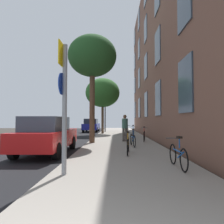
# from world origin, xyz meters

# --- Properties ---
(ground_plane) EXTENTS (41.80, 41.80, 0.00)m
(ground_plane) POSITION_xyz_m (-2.40, 15.00, 0.00)
(ground_plane) COLOR #332D28
(road_asphalt) EXTENTS (7.00, 38.00, 0.01)m
(road_asphalt) POSITION_xyz_m (-4.50, 15.00, 0.01)
(road_asphalt) COLOR black
(road_asphalt) RESTS_ON ground
(sidewalk) EXTENTS (4.20, 38.00, 0.12)m
(sidewalk) POSITION_xyz_m (1.10, 15.00, 0.06)
(sidewalk) COLOR gray
(sidewalk) RESTS_ON ground
(building_facade) EXTENTS (0.56, 27.00, 14.44)m
(building_facade) POSITION_xyz_m (3.69, 14.50, 7.23)
(building_facade) COLOR brown
(building_facade) RESTS_ON ground
(sign_post) EXTENTS (0.15, 0.60, 3.34)m
(sign_post) POSITION_xyz_m (-0.62, 4.24, 2.08)
(sign_post) COLOR gray
(sign_post) RESTS_ON sidewalk
(traffic_light) EXTENTS (0.43, 0.24, 3.71)m
(traffic_light) POSITION_xyz_m (-0.56, 22.66, 2.66)
(traffic_light) COLOR black
(traffic_light) RESTS_ON sidewalk
(tree_near) EXTENTS (2.98, 2.98, 6.56)m
(tree_near) POSITION_xyz_m (-0.71, 11.44, 5.35)
(tree_near) COLOR brown
(tree_near) RESTS_ON sidewalk
(tree_far) EXTENTS (3.48, 3.48, 5.63)m
(tree_far) POSITION_xyz_m (-0.58, 19.76, 4.26)
(tree_far) COLOR brown
(tree_far) RESTS_ON sidewalk
(bicycle_0) EXTENTS (0.42, 1.60, 0.92)m
(bicycle_0) POSITION_xyz_m (2.49, 4.99, 0.48)
(bicycle_0) COLOR black
(bicycle_0) RESTS_ON sidewalk
(bicycle_1) EXTENTS (0.42, 1.58, 0.92)m
(bicycle_1) POSITION_xyz_m (1.22, 7.39, 0.48)
(bicycle_1) COLOR black
(bicycle_1) RESTS_ON sidewalk
(bicycle_2) EXTENTS (0.42, 1.68, 0.91)m
(bicycle_2) POSITION_xyz_m (1.62, 9.79, 0.47)
(bicycle_2) COLOR black
(bicycle_2) RESTS_ON sidewalk
(bicycle_3) EXTENTS (0.46, 1.61, 0.95)m
(bicycle_3) POSITION_xyz_m (2.56, 12.19, 0.49)
(bicycle_3) COLOR black
(bicycle_3) RESTS_ON sidewalk
(bicycle_4) EXTENTS (0.43, 1.75, 0.99)m
(bicycle_4) POSITION_xyz_m (2.07, 14.59, 0.51)
(bicycle_4) COLOR black
(bicycle_4) RESTS_ON sidewalk
(bicycle_5) EXTENTS (0.48, 1.67, 0.97)m
(bicycle_5) POSITION_xyz_m (1.73, 16.99, 0.50)
(bicycle_5) COLOR black
(bicycle_5) RESTS_ON sidewalk
(pedestrian_0) EXTENTS (0.54, 0.54, 1.71)m
(pedestrian_0) POSITION_xyz_m (1.33, 12.22, 1.10)
(pedestrian_0) COLOR #4C4742
(pedestrian_0) RESTS_ON sidewalk
(pedestrian_1) EXTENTS (0.52, 0.52, 1.66)m
(pedestrian_1) POSITION_xyz_m (1.49, 16.06, 1.07)
(pedestrian_1) COLOR #4C4742
(pedestrian_1) RESTS_ON sidewalk
(car_0) EXTENTS (1.82, 4.47, 1.62)m
(car_0) POSITION_xyz_m (-2.30, 8.05, 0.84)
(car_0) COLOR red
(car_0) RESTS_ON road_asphalt
(car_1) EXTENTS (1.81, 4.25, 1.62)m
(car_1) POSITION_xyz_m (-2.25, 24.23, 0.84)
(car_1) COLOR navy
(car_1) RESTS_ON road_asphalt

